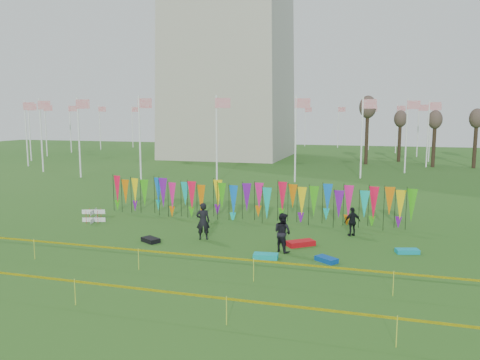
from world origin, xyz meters
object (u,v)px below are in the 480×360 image
(kite_bag_black, at_px, (151,240))
(person_left, at_px, (203,221))
(kite_bag_turquoise, at_px, (266,256))
(person_right, at_px, (352,222))
(box_kite, at_px, (94,216))
(kite_bag_red, at_px, (301,243))
(kite_bag_teal, at_px, (407,251))
(kite_bag_blue, at_px, (326,259))
(person_mid, at_px, (282,232))

(kite_bag_black, bearing_deg, person_left, 27.63)
(person_left, bearing_deg, kite_bag_turquoise, 131.80)
(person_right, bearing_deg, box_kite, -27.06)
(kite_bag_red, relative_size, kite_bag_teal, 1.31)
(kite_bag_turquoise, bearing_deg, kite_bag_teal, 23.23)
(box_kite, bearing_deg, kite_bag_turquoise, -19.54)
(kite_bag_blue, xyz_separation_m, kite_bag_black, (-8.67, 0.72, 0.01))
(box_kite, height_order, person_right, person_right)
(box_kite, bearing_deg, kite_bag_teal, -4.74)
(person_left, xyz_separation_m, kite_bag_blue, (6.36, -1.93, -0.84))
(kite_bag_red, height_order, kite_bag_black, kite_bag_red)
(person_mid, bearing_deg, person_left, 17.94)
(box_kite, bearing_deg, kite_bag_blue, -15.01)
(kite_bag_black, bearing_deg, person_mid, 2.09)
(person_mid, height_order, kite_bag_teal, person_mid)
(kite_bag_turquoise, xyz_separation_m, kite_bag_red, (1.15, 2.44, 0.02))
(box_kite, distance_m, person_right, 14.74)
(kite_bag_turquoise, height_order, kite_bag_teal, kite_bag_turquoise)
(box_kite, relative_size, kite_bag_teal, 0.75)
(person_right, xyz_separation_m, kite_bag_teal, (2.57, -2.44, -0.66))
(kite_bag_teal, bearing_deg, kite_bag_blue, -145.96)
(box_kite, xyz_separation_m, person_right, (14.70, 1.01, 0.38))
(kite_bag_turquoise, height_order, kite_bag_red, kite_bag_red)
(box_kite, bearing_deg, kite_bag_red, -7.19)
(kite_bag_turquoise, relative_size, kite_bag_teal, 1.05)
(kite_bag_red, xyz_separation_m, kite_bag_teal, (4.84, 0.14, -0.03))
(box_kite, distance_m, kite_bag_turquoise, 11.97)
(kite_bag_blue, distance_m, kite_bag_black, 8.70)
(person_mid, xyz_separation_m, kite_bag_black, (-6.56, -0.24, -0.80))
(box_kite, relative_size, kite_bag_red, 0.57)
(kite_bag_turquoise, bearing_deg, box_kite, 160.46)
(kite_bag_blue, xyz_separation_m, kite_bag_teal, (3.39, 2.29, -0.00))
(person_right, height_order, kite_bag_blue, person_right)
(kite_bag_blue, distance_m, kite_bag_teal, 4.09)
(person_left, bearing_deg, person_right, -176.41)
(person_right, relative_size, kite_bag_black, 1.60)
(box_kite, xyz_separation_m, kite_bag_black, (5.21, -3.01, -0.27))
(person_mid, xyz_separation_m, kite_bag_blue, (2.11, -0.96, -0.81))
(person_left, relative_size, kite_bag_teal, 1.85)
(person_left, bearing_deg, kite_bag_blue, 145.39)
(kite_bag_turquoise, height_order, kite_bag_black, kite_bag_black)
(kite_bag_turquoise, distance_m, kite_bag_blue, 2.62)
(person_mid, bearing_deg, person_right, -97.01)
(person_right, height_order, kite_bag_turquoise, person_right)
(person_right, height_order, kite_bag_teal, person_right)
(box_kite, height_order, kite_bag_teal, box_kite)
(kite_bag_turquoise, distance_m, kite_bag_black, 6.15)
(person_left, xyz_separation_m, person_mid, (4.25, -0.97, -0.03))
(person_left, distance_m, person_right, 7.71)
(person_right, distance_m, kite_bag_red, 3.49)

